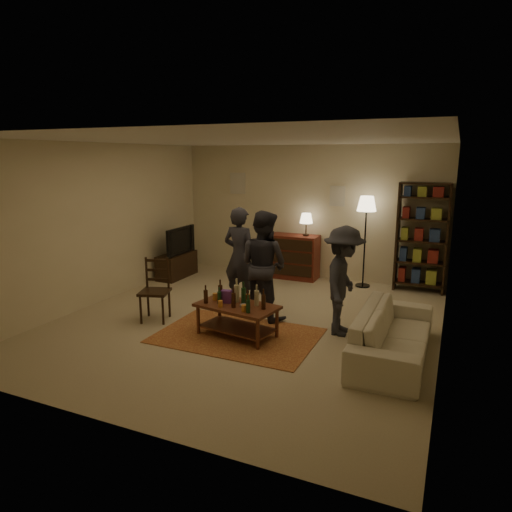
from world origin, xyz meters
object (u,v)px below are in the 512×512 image
Objects in this scene: bookshelf at (422,236)px; floor_lamp at (366,210)px; person_left at (240,257)px; coffee_table at (237,308)px; tv_stand at (177,259)px; dresser at (294,255)px; sofa at (393,334)px; person_right at (263,265)px; dining_chair at (156,287)px; person_by_sofa at (343,281)px.

floor_lamp is (-1.00, -0.13, 0.45)m from bookshelf.
coffee_table is at bearing 120.40° from person_left.
coffee_table is at bearing -42.91° from tv_stand.
sofa is (2.39, -3.11, -0.17)m from dresser.
person_right is at bearing -114.81° from floor_lamp.
tv_stand is at bearing -168.20° from bookshelf.
dining_chair is 0.56× the size of floor_lamp.
person_right is (0.34, -2.43, 0.36)m from dresser.
person_right is (1.48, 0.74, 0.33)m from dining_chair.
bookshelf is 3.26m from sofa.
bookshelf is 2.81m from person_by_sofa.
dresser is at bearing 37.54° from sofa.
person_right reaches higher than person_by_sofa.
dining_chair is at bearing -63.74° from tv_stand.
bookshelf is (4.69, 0.98, 0.65)m from tv_stand.
dresser is 1.76m from floor_lamp.
bookshelf is (2.14, 3.36, 0.63)m from coffee_table.
bookshelf is 1.20× the size of person_right.
person_by_sofa is (-0.77, 0.51, 0.47)m from sofa.
person_left is at bearing 67.27° from sofa.
person_left is at bearing -19.33° from person_right.
coffee_table is at bearing -122.48° from bookshelf.
dining_chair is 4.15m from floor_lamp.
person_by_sofa is (1.28, -0.17, -0.07)m from person_right.
sofa is at bearing 177.64° from person_right.
tv_stand is 0.52× the size of bookshelf.
dining_chair reaches higher than sofa.
tv_stand is at bearing 62.96° from person_by_sofa.
person_left reaches higher than coffee_table.
coffee_table is 0.88× the size of dresser.
coffee_table is 1.47m from person_left.
dresser is (2.25, 0.91, 0.09)m from tv_stand.
dresser is 0.67× the size of bookshelf.
dining_chair reaches higher than coffee_table.
person_right is (0.04, 0.86, 0.44)m from coffee_table.
sofa is (4.64, -2.20, -0.08)m from tv_stand.
person_by_sofa reaches higher than tv_stand.
tv_stand is 0.78× the size of dresser.
person_right is at bearing 87.32° from coffee_table.
coffee_table is 0.60× the size of bookshelf.
sofa is at bearing -52.46° from dresser.
floor_lamp is (1.13, 3.23, 1.08)m from coffee_table.
person_left is (1.99, -1.09, 0.45)m from tv_stand.
bookshelf is 3.27m from person_right.
person_left reaches higher than person_by_sofa.
bookshelf is at bearing -136.06° from person_left.
person_left is at bearing -97.62° from dresser.
bookshelf is at bearing -113.96° from person_right.
bookshelf is (3.57, 3.24, 0.52)m from dining_chair.
person_by_sofa is at bearing 56.53° from sofa.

